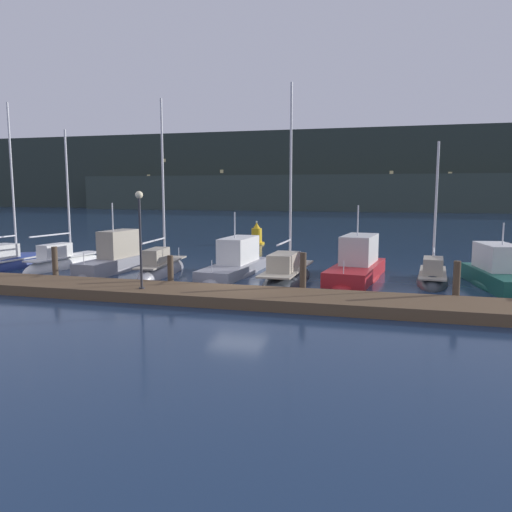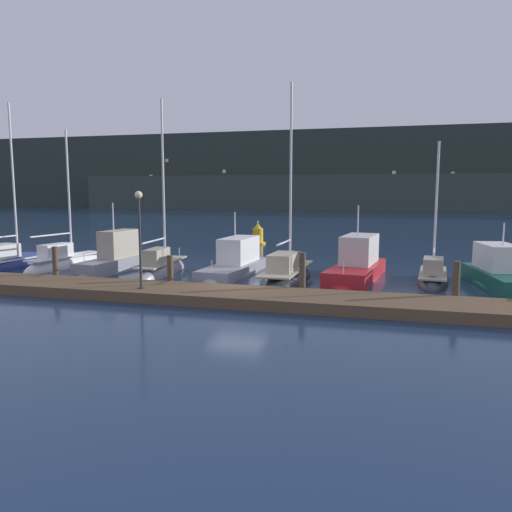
{
  "view_description": "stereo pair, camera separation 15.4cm",
  "coord_description": "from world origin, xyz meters",
  "px_view_note": "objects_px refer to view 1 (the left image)",
  "views": [
    {
      "loc": [
        6.6,
        -21.49,
        4.59
      ],
      "look_at": [
        0.0,
        3.22,
        1.2
      ],
      "focal_mm": 35.0,
      "sensor_mm": 36.0,
      "label": 1
    },
    {
      "loc": [
        6.75,
        -21.45,
        4.59
      ],
      "look_at": [
        0.0,
        3.22,
        1.2
      ],
      "focal_mm": 35.0,
      "sensor_mm": 36.0,
      "label": 2
    }
  ],
  "objects_px": {
    "sailboat_berth_2": "(64,265)",
    "motorboat_berth_9": "(500,281)",
    "motorboat_berth_5": "(235,268)",
    "channel_buoy": "(257,235)",
    "sailboat_berth_1": "(8,266)",
    "motorboat_berth_3": "(114,264)",
    "sailboat_berth_8": "(432,280)",
    "dock_lamppost": "(140,224)",
    "sailboat_berth_4": "(161,271)",
    "sailboat_berth_6": "(287,278)",
    "motorboat_berth_7": "(357,270)"
  },
  "relations": [
    {
      "from": "channel_buoy",
      "to": "sailboat_berth_2",
      "type": "bearing_deg",
      "value": -116.31
    },
    {
      "from": "motorboat_berth_3",
      "to": "motorboat_berth_5",
      "type": "distance_m",
      "value": 6.96
    },
    {
      "from": "sailboat_berth_2",
      "to": "sailboat_berth_8",
      "type": "height_order",
      "value": "sailboat_berth_2"
    },
    {
      "from": "motorboat_berth_3",
      "to": "dock_lamppost",
      "type": "height_order",
      "value": "dock_lamppost"
    },
    {
      "from": "sailboat_berth_8",
      "to": "sailboat_berth_1",
      "type": "bearing_deg",
      "value": -176.4
    },
    {
      "from": "motorboat_berth_3",
      "to": "dock_lamppost",
      "type": "distance_m",
      "value": 8.46
    },
    {
      "from": "motorboat_berth_9",
      "to": "channel_buoy",
      "type": "bearing_deg",
      "value": 135.96
    },
    {
      "from": "motorboat_berth_7",
      "to": "channel_buoy",
      "type": "distance_m",
      "value": 17.56
    },
    {
      "from": "dock_lamppost",
      "to": "sailboat_berth_6",
      "type": "bearing_deg",
      "value": 47.28
    },
    {
      "from": "motorboat_berth_5",
      "to": "dock_lamppost",
      "type": "relative_size",
      "value": 1.79
    },
    {
      "from": "sailboat_berth_6",
      "to": "dock_lamppost",
      "type": "xyz_separation_m",
      "value": [
        -5.13,
        -5.56,
        3.01
      ]
    },
    {
      "from": "sailboat_berth_8",
      "to": "motorboat_berth_9",
      "type": "height_order",
      "value": "sailboat_berth_8"
    },
    {
      "from": "motorboat_berth_3",
      "to": "sailboat_berth_2",
      "type": "bearing_deg",
      "value": 172.69
    },
    {
      "from": "motorboat_berth_5",
      "to": "motorboat_berth_7",
      "type": "relative_size",
      "value": 1.0
    },
    {
      "from": "sailboat_berth_2",
      "to": "motorboat_berth_7",
      "type": "xyz_separation_m",
      "value": [
        17.1,
        0.78,
        0.29
      ]
    },
    {
      "from": "dock_lamppost",
      "to": "sailboat_berth_2",
      "type": "bearing_deg",
      "value": 142.17
    },
    {
      "from": "motorboat_berth_5",
      "to": "motorboat_berth_9",
      "type": "xyz_separation_m",
      "value": [
        13.34,
        -0.44,
        0.0
      ]
    },
    {
      "from": "motorboat_berth_7",
      "to": "sailboat_berth_8",
      "type": "relative_size",
      "value": 0.96
    },
    {
      "from": "sailboat_berth_4",
      "to": "motorboat_berth_7",
      "type": "distance_m",
      "value": 10.57
    },
    {
      "from": "sailboat_berth_8",
      "to": "dock_lamppost",
      "type": "height_order",
      "value": "sailboat_berth_8"
    },
    {
      "from": "sailboat_berth_1",
      "to": "motorboat_berth_3",
      "type": "distance_m",
      "value": 6.82
    },
    {
      "from": "sailboat_berth_6",
      "to": "dock_lamppost",
      "type": "bearing_deg",
      "value": -132.72
    },
    {
      "from": "sailboat_berth_2",
      "to": "motorboat_berth_9",
      "type": "height_order",
      "value": "sailboat_berth_2"
    },
    {
      "from": "sailboat_berth_4",
      "to": "sailboat_berth_6",
      "type": "bearing_deg",
      "value": -3.92
    },
    {
      "from": "sailboat_berth_1",
      "to": "sailboat_berth_4",
      "type": "relative_size",
      "value": 1.02
    },
    {
      "from": "sailboat_berth_1",
      "to": "dock_lamppost",
      "type": "height_order",
      "value": "sailboat_berth_1"
    },
    {
      "from": "motorboat_berth_7",
      "to": "channel_buoy",
      "type": "relative_size",
      "value": 3.71
    },
    {
      "from": "motorboat_berth_3",
      "to": "channel_buoy",
      "type": "distance_m",
      "value": 16.62
    },
    {
      "from": "channel_buoy",
      "to": "sailboat_berth_1",
      "type": "bearing_deg",
      "value": -123.27
    },
    {
      "from": "motorboat_berth_5",
      "to": "motorboat_berth_9",
      "type": "distance_m",
      "value": 13.35
    },
    {
      "from": "sailboat_berth_6",
      "to": "channel_buoy",
      "type": "bearing_deg",
      "value": 109.79
    },
    {
      "from": "motorboat_berth_3",
      "to": "motorboat_berth_5",
      "type": "height_order",
      "value": "motorboat_berth_3"
    },
    {
      "from": "sailboat_berth_2",
      "to": "sailboat_berth_4",
      "type": "xyz_separation_m",
      "value": [
        6.63,
        -0.65,
        0.01
      ]
    },
    {
      "from": "sailboat_berth_6",
      "to": "sailboat_berth_2",
      "type": "bearing_deg",
      "value": 175.26
    },
    {
      "from": "sailboat_berth_1",
      "to": "motorboat_berth_3",
      "type": "xyz_separation_m",
      "value": [
        6.8,
        0.52,
        0.3
      ]
    },
    {
      "from": "sailboat_berth_1",
      "to": "motorboat_berth_5",
      "type": "relative_size",
      "value": 1.43
    },
    {
      "from": "sailboat_berth_4",
      "to": "channel_buoy",
      "type": "xyz_separation_m",
      "value": [
        1.1,
        16.28,
        0.58
      ]
    },
    {
      "from": "sailboat_berth_4",
      "to": "sailboat_berth_8",
      "type": "distance_m",
      "value": 14.27
    },
    {
      "from": "sailboat_berth_8",
      "to": "sailboat_berth_2",
      "type": "bearing_deg",
      "value": -178.56
    },
    {
      "from": "sailboat_berth_1",
      "to": "sailboat_berth_2",
      "type": "bearing_deg",
      "value": 17.23
    },
    {
      "from": "sailboat_berth_2",
      "to": "sailboat_berth_6",
      "type": "bearing_deg",
      "value": -4.74
    },
    {
      "from": "motorboat_berth_3",
      "to": "sailboat_berth_8",
      "type": "distance_m",
      "value": 17.25
    },
    {
      "from": "motorboat_berth_5",
      "to": "channel_buoy",
      "type": "xyz_separation_m",
      "value": [
        -2.78,
        15.15,
        0.41
      ]
    },
    {
      "from": "motorboat_berth_7",
      "to": "dock_lamppost",
      "type": "relative_size",
      "value": 1.78
    },
    {
      "from": "channel_buoy",
      "to": "dock_lamppost",
      "type": "height_order",
      "value": "dock_lamppost"
    },
    {
      "from": "motorboat_berth_7",
      "to": "motorboat_berth_9",
      "type": "relative_size",
      "value": 1.1
    },
    {
      "from": "sailboat_berth_1",
      "to": "sailboat_berth_6",
      "type": "relative_size",
      "value": 1.0
    },
    {
      "from": "motorboat_berth_5",
      "to": "sailboat_berth_8",
      "type": "distance_m",
      "value": 10.33
    },
    {
      "from": "sailboat_berth_6",
      "to": "sailboat_berth_8",
      "type": "distance_m",
      "value": 7.27
    },
    {
      "from": "sailboat_berth_1",
      "to": "dock_lamppost",
      "type": "bearing_deg",
      "value": -25.84
    }
  ]
}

